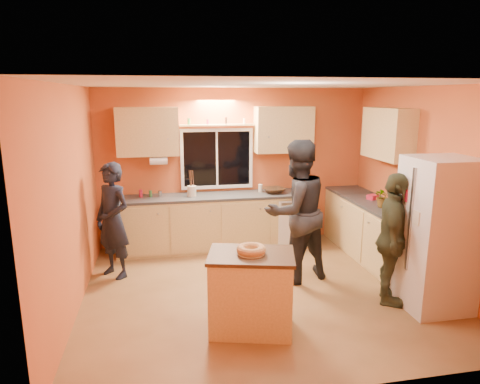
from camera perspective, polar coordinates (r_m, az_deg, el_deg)
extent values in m
plane|color=brown|center=(5.71, 2.93, -12.93)|extent=(4.50, 4.50, 0.00)
cube|color=#C86333|center=(7.20, -0.75, 3.35)|extent=(4.50, 0.04, 2.60)
cube|color=#C86333|center=(3.45, 11.15, -7.34)|extent=(4.50, 0.04, 2.60)
cube|color=#C86333|center=(5.23, -21.60, -1.13)|extent=(0.04, 4.00, 2.60)
cube|color=#C86333|center=(6.21, 23.66, 0.77)|extent=(0.04, 4.00, 2.60)
cube|color=white|center=(5.15, 3.26, 14.13)|extent=(4.50, 4.00, 0.02)
cube|color=black|center=(7.12, -3.11, 4.45)|extent=(1.10, 0.02, 0.90)
cube|color=white|center=(7.11, -3.10, 4.43)|extent=(1.20, 0.04, 1.00)
cube|color=tan|center=(6.86, -12.22, 7.86)|extent=(0.95, 0.33, 0.75)
cube|color=tan|center=(7.16, 5.86, 8.27)|extent=(0.95, 0.33, 0.75)
cube|color=tan|center=(6.71, 19.12, 7.35)|extent=(0.33, 1.00, 0.75)
cylinder|color=silver|center=(6.79, -10.79, 4.09)|extent=(0.27, 0.12, 0.12)
cube|color=tan|center=(7.06, -3.10, -4.11)|extent=(3.20, 0.60, 0.86)
cube|color=#282B2D|center=(6.94, -3.14, -0.56)|extent=(3.24, 0.62, 0.04)
cube|color=tan|center=(7.70, 14.14, -3.06)|extent=(0.60, 0.60, 0.86)
cube|color=#282B2D|center=(7.59, 14.32, 0.21)|extent=(0.62, 0.62, 0.04)
cube|color=tan|center=(6.68, 18.46, -5.75)|extent=(0.60, 1.80, 0.86)
cube|color=#282B2D|center=(6.56, 18.73, -2.02)|extent=(0.62, 1.84, 0.04)
cube|color=silver|center=(5.47, 24.86, -5.18)|extent=(0.72, 0.70, 1.80)
cube|color=tan|center=(4.68, 1.48, -13.34)|extent=(0.97, 0.77, 0.83)
cube|color=black|center=(4.50, 1.51, -8.45)|extent=(1.02, 0.81, 0.04)
torus|color=#B5894A|center=(4.48, 1.51, -7.69)|extent=(0.31, 0.31, 0.09)
imported|color=black|center=(6.11, -16.59, -3.67)|extent=(0.69, 0.69, 1.61)
imported|color=black|center=(5.76, 7.48, -2.61)|extent=(1.11, 0.98, 1.92)
imported|color=#363B25|center=(5.42, 19.66, -5.97)|extent=(0.78, 1.01, 1.60)
imported|color=black|center=(7.09, 4.57, 0.22)|extent=(0.40, 0.40, 0.08)
cylinder|color=beige|center=(6.86, -6.45, 0.12)|extent=(0.14, 0.14, 0.17)
imported|color=gray|center=(6.48, 18.65, -0.57)|extent=(0.31, 0.27, 0.32)
cube|color=#B31B36|center=(6.94, 17.26, -0.65)|extent=(0.20, 0.18, 0.07)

